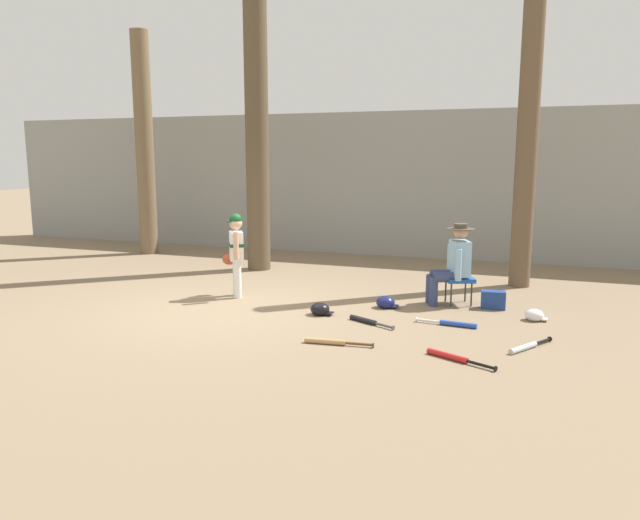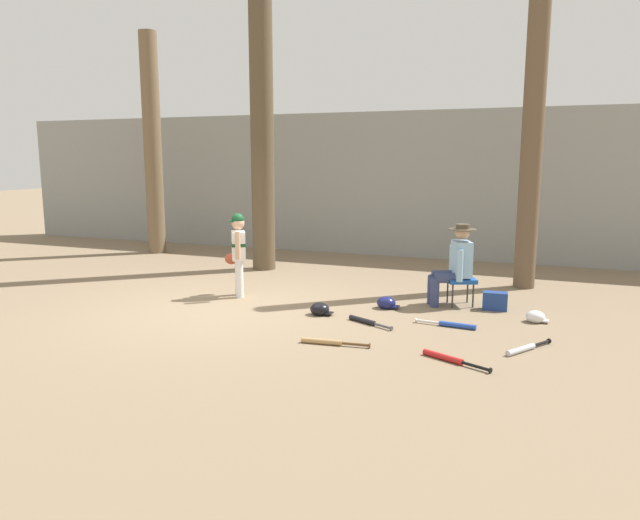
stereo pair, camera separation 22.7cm
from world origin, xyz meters
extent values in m
plane|color=#7F6B51|center=(0.00, 0.00, 0.00)|extent=(60.00, 60.00, 0.00)
cube|color=gray|center=(0.00, 5.64, 1.57)|extent=(18.00, 0.36, 3.13)
cylinder|color=brown|center=(-0.90, 3.07, 3.13)|extent=(0.44, 0.44, 6.25)
cone|color=brown|center=(-0.90, 3.07, 0.00)|extent=(0.71, 0.71, 0.26)
cylinder|color=brown|center=(3.92, 3.14, 2.93)|extent=(0.34, 0.34, 5.85)
cone|color=brown|center=(3.92, 3.14, 0.00)|extent=(0.55, 0.55, 0.21)
cylinder|color=white|center=(-0.16, 0.75, 0.29)|extent=(0.12, 0.12, 0.58)
cylinder|color=white|center=(-0.25, 0.91, 0.29)|extent=(0.12, 0.12, 0.58)
cube|color=white|center=(-0.21, 0.83, 0.80)|extent=(0.33, 0.36, 0.44)
cube|color=#144723|center=(-0.21, 0.83, 0.82)|extent=(0.34, 0.37, 0.05)
sphere|color=tan|center=(-0.21, 0.83, 1.15)|extent=(0.20, 0.20, 0.20)
sphere|color=#144723|center=(-0.21, 0.83, 1.21)|extent=(0.19, 0.19, 0.19)
cube|color=#144723|center=(-0.28, 0.78, 1.19)|extent=(0.16, 0.17, 0.02)
cylinder|color=tan|center=(-0.10, 0.61, 0.84)|extent=(0.11, 0.11, 0.42)
cylinder|color=tan|center=(-0.35, 0.99, 0.72)|extent=(0.11, 0.11, 0.40)
ellipsoid|color=#AD472D|center=(-0.41, 0.97, 0.56)|extent=(0.25, 0.22, 0.18)
cube|color=#194C9E|center=(3.10, 1.51, 0.38)|extent=(0.52, 0.52, 0.06)
cylinder|color=#333338|center=(3.02, 1.31, 0.19)|extent=(0.02, 0.02, 0.38)
cylinder|color=#333338|center=(2.91, 1.59, 0.19)|extent=(0.02, 0.02, 0.38)
cylinder|color=#333338|center=(3.30, 1.43, 0.19)|extent=(0.02, 0.02, 0.38)
cylinder|color=#333338|center=(3.18, 1.70, 0.19)|extent=(0.02, 0.02, 0.38)
cylinder|color=navy|center=(2.77, 1.26, 0.21)|extent=(0.13, 0.13, 0.43)
cylinder|color=navy|center=(2.70, 1.44, 0.21)|extent=(0.13, 0.13, 0.43)
cylinder|color=navy|center=(2.96, 1.34, 0.43)|extent=(0.43, 0.29, 0.15)
cylinder|color=navy|center=(2.88, 1.52, 0.43)|extent=(0.43, 0.29, 0.15)
cube|color=#8CB7D8|center=(3.10, 1.51, 0.69)|extent=(0.36, 0.43, 0.52)
cylinder|color=#8CB7D8|center=(3.11, 1.27, 0.63)|extent=(0.12, 0.12, 0.46)
cylinder|color=#8CB7D8|center=(2.94, 1.68, 0.63)|extent=(0.12, 0.12, 0.46)
sphere|color=tan|center=(3.10, 1.51, 1.09)|extent=(0.22, 0.22, 0.22)
cylinder|color=#4C4233|center=(3.10, 1.51, 1.12)|extent=(0.40, 0.40, 0.02)
cylinder|color=#4C4233|center=(3.10, 1.51, 1.16)|extent=(0.20, 0.20, 0.09)
cube|color=navy|center=(3.61, 1.40, 0.13)|extent=(0.35, 0.21, 0.26)
cylinder|color=brown|center=(-4.11, 4.01, 2.43)|extent=(0.39, 0.39, 4.86)
cone|color=brown|center=(-4.11, 4.01, 0.00)|extent=(0.57, 0.57, 0.24)
cylinder|color=#B7BCC6|center=(4.06, -0.45, 0.03)|extent=(0.30, 0.43, 0.07)
cylinder|color=black|center=(4.26, -0.12, 0.03)|extent=(0.19, 0.28, 0.03)
cylinder|color=black|center=(4.35, 0.01, 0.03)|extent=(0.06, 0.04, 0.06)
cylinder|color=black|center=(2.05, 0.07, 0.03)|extent=(0.42, 0.25, 0.07)
cylinder|color=#4C4C51|center=(2.37, -0.09, 0.03)|extent=(0.27, 0.16, 0.03)
cylinder|color=#4C4C51|center=(2.50, -0.16, 0.03)|extent=(0.04, 0.06, 0.06)
cylinder|color=tan|center=(1.88, -0.98, 0.03)|extent=(0.49, 0.12, 0.07)
cylinder|color=brown|center=(2.28, -0.94, 0.03)|extent=(0.33, 0.07, 0.03)
cylinder|color=brown|center=(2.45, -0.92, 0.03)|extent=(0.02, 0.06, 0.06)
cylinder|color=#2347AD|center=(3.25, 0.28, 0.03)|extent=(0.47, 0.11, 0.07)
cylinder|color=silver|center=(2.86, 0.32, 0.03)|extent=(0.32, 0.06, 0.03)
cylinder|color=silver|center=(2.71, 0.33, 0.03)|extent=(0.02, 0.06, 0.06)
cylinder|color=red|center=(3.29, -1.01, 0.03)|extent=(0.47, 0.27, 0.07)
cylinder|color=black|center=(3.66, -1.18, 0.03)|extent=(0.31, 0.17, 0.03)
cylinder|color=black|center=(3.81, -1.25, 0.03)|extent=(0.04, 0.06, 0.06)
ellipsoid|color=navy|center=(2.14, 0.93, 0.08)|extent=(0.27, 0.25, 0.19)
cube|color=navy|center=(2.27, 0.93, 0.04)|extent=(0.11, 0.14, 0.02)
ellipsoid|color=black|center=(1.38, 0.24, 0.08)|extent=(0.27, 0.25, 0.18)
cube|color=black|center=(1.51, 0.24, 0.04)|extent=(0.11, 0.14, 0.02)
ellipsoid|color=silver|center=(4.17, 0.93, 0.07)|extent=(0.25, 0.22, 0.17)
cube|color=silver|center=(4.29, 0.93, 0.03)|extent=(0.10, 0.12, 0.02)
camera|label=1|loc=(4.07, -7.24, 2.14)|focal=33.29mm
camera|label=2|loc=(4.29, -7.16, 2.14)|focal=33.29mm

